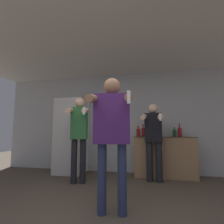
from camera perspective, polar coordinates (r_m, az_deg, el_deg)
The scene contains 11 objects.
wall_back at distance 4.58m, azimuth 5.43°, elevation -3.20°, with size 7.00×0.06×2.55m.
ceiling_slab at distance 3.50m, azimuth 2.04°, elevation 20.13°, with size 7.00×3.39×0.05m.
refrigerator at distance 4.60m, azimuth -13.07°, elevation -7.55°, with size 0.67×0.74×1.83m.
counter at distance 4.30m, azimuth 16.70°, elevation -13.75°, with size 1.37×0.53×0.90m.
bottle_tall_gin at distance 4.35m, azimuth 19.74°, elevation -6.43°, with size 0.08×0.08×0.25m.
bottle_brown_liquor at distance 4.33m, azimuth 8.58°, elevation -6.57°, with size 0.09×0.09×0.28m.
bottle_dark_rum at distance 4.32m, azimuth 10.13°, elevation -6.38°, with size 0.07×0.07×0.31m.
bottle_short_whiskey at distance 4.37m, azimuth 21.26°, elevation -6.08°, with size 0.09×0.09×0.31m.
person_woman_foreground at distance 2.24m, azimuth -0.03°, elevation -4.83°, with size 0.58×0.57×1.71m.
person_man_side at distance 3.62m, azimuth -10.75°, elevation -6.12°, with size 0.48×0.54×1.72m.
person_spectator_back at distance 3.78m, azimuth 13.39°, elevation -7.64°, with size 0.46×0.53×1.60m.
Camera 1 is at (0.56, -1.63, 0.99)m, focal length 28.00 mm.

